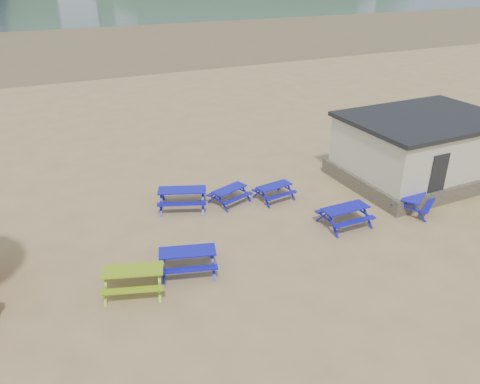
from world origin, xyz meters
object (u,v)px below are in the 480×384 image
picnic_table_blue_a (230,195)px  amenity_block (421,148)px  picnic_table_blue_b (182,198)px  picnic_table_yellow (134,280)px

picnic_table_blue_a → amenity_block: 9.57m
picnic_table_blue_b → picnic_table_yellow: (-3.32, -4.77, -0.02)m
picnic_table_blue_a → amenity_block: size_ratio=0.26×
picnic_table_blue_a → picnic_table_blue_b: size_ratio=0.78×
picnic_table_blue_a → picnic_table_blue_b: 2.07m
picnic_table_blue_a → picnic_table_yellow: size_ratio=0.84×
picnic_table_yellow → picnic_table_blue_a: bearing=57.6°
picnic_table_blue_b → picnic_table_blue_a: bearing=9.3°
picnic_table_blue_a → picnic_table_blue_b: (-2.02, 0.46, 0.09)m
picnic_table_blue_a → picnic_table_yellow: (-5.34, -4.32, 0.07)m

